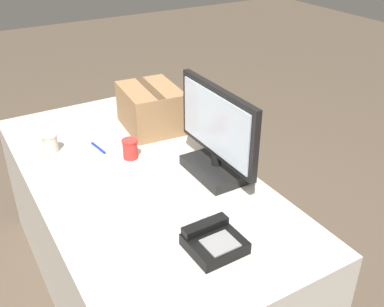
{
  "coord_description": "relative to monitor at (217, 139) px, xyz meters",
  "views": [
    {
      "loc": [
        1.61,
        -0.66,
        1.79
      ],
      "look_at": [
        0.2,
        0.17,
        0.86
      ],
      "focal_mm": 42.0,
      "sensor_mm": 36.0,
      "label": 1
    }
  ],
  "objects": [
    {
      "name": "keyboard",
      "position": [
        0.04,
        -0.27,
        -0.16
      ],
      "size": [
        0.47,
        0.21,
        0.03
      ],
      "rotation": [
        0.0,
        0.0,
        -0.09
      ],
      "color": "silver",
      "rests_on": "office_desk"
    },
    {
      "name": "office_desk",
      "position": [
        -0.18,
        -0.31,
        -0.53
      ],
      "size": [
        1.8,
        0.9,
        0.71
      ],
      "color": "beige",
      "rests_on": "ground_plane"
    },
    {
      "name": "cardboard_box",
      "position": [
        -0.57,
        -0.04,
        -0.06
      ],
      "size": [
        0.37,
        0.31,
        0.23
      ],
      "rotation": [
        0.0,
        0.0,
        -0.09
      ],
      "color": "#9E754C",
      "rests_on": "office_desk"
    },
    {
      "name": "spoon",
      "position": [
        -0.92,
        -0.5,
        -0.17
      ],
      "size": [
        0.07,
        0.16,
        0.0
      ],
      "rotation": [
        0.0,
        0.0,
        1.94
      ],
      "color": "#B2B2B7",
      "rests_on": "office_desk"
    },
    {
      "name": "paper_cup_right",
      "position": [
        -0.32,
        -0.28,
        -0.12
      ],
      "size": [
        0.08,
        0.08,
        0.1
      ],
      "color": "red",
      "rests_on": "office_desk"
    },
    {
      "name": "paper_cup_left",
      "position": [
        -0.58,
        -0.59,
        -0.13
      ],
      "size": [
        0.08,
        0.08,
        0.09
      ],
      "color": "beige",
      "rests_on": "office_desk"
    },
    {
      "name": "ground_plane",
      "position": [
        -0.18,
        -0.31,
        -0.89
      ],
      "size": [
        12.0,
        12.0,
        0.0
      ],
      "primitive_type": "plane",
      "color": "brown"
    },
    {
      "name": "pen_marker",
      "position": [
        -0.49,
        -0.38,
        -0.17
      ],
      "size": [
        0.13,
        0.03,
        0.01
      ],
      "rotation": [
        0.0,
        0.0,
        0.14
      ],
      "color": "#1933B2",
      "rests_on": "office_desk"
    },
    {
      "name": "desk_phone",
      "position": [
        0.42,
        -0.28,
        -0.14
      ],
      "size": [
        0.18,
        0.19,
        0.08
      ],
      "rotation": [
        0.0,
        0.0,
        0.02
      ],
      "color": "black",
      "rests_on": "office_desk"
    },
    {
      "name": "monitor",
      "position": [
        0.0,
        0.0,
        0.0
      ],
      "size": [
        0.54,
        0.21,
        0.41
      ],
      "color": "black",
      "rests_on": "office_desk"
    }
  ]
}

